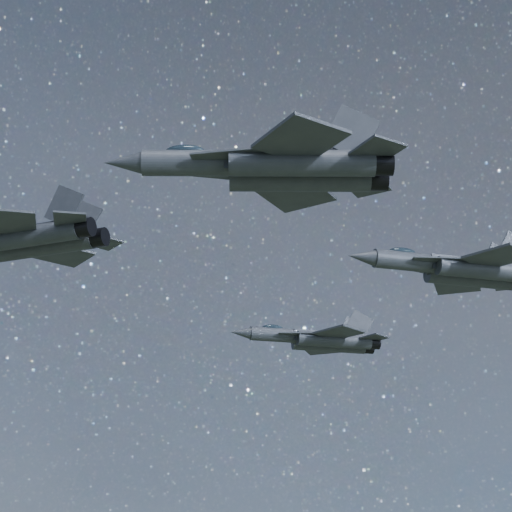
# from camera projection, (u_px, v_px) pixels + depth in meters

# --- Properties ---
(jet_lead) EXTENTS (20.23, 13.85, 5.08)m
(jet_lead) POSITION_uv_depth(u_px,v_px,m) (23.00, 240.00, 74.37)
(jet_lead) COLOR #2B2F36
(jet_left) EXTENTS (16.11, 10.71, 4.10)m
(jet_left) POSITION_uv_depth(u_px,v_px,m) (319.00, 340.00, 87.59)
(jet_left) COLOR #2B2F36
(jet_right) EXTENTS (19.87, 13.81, 4.99)m
(jet_right) POSITION_uv_depth(u_px,v_px,m) (277.00, 167.00, 56.19)
(jet_right) COLOR #2B2F36
(jet_slot) EXTENTS (16.61, 10.97, 4.25)m
(jet_slot) POSITION_uv_depth(u_px,v_px,m) (463.00, 269.00, 67.82)
(jet_slot) COLOR #2B2F36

